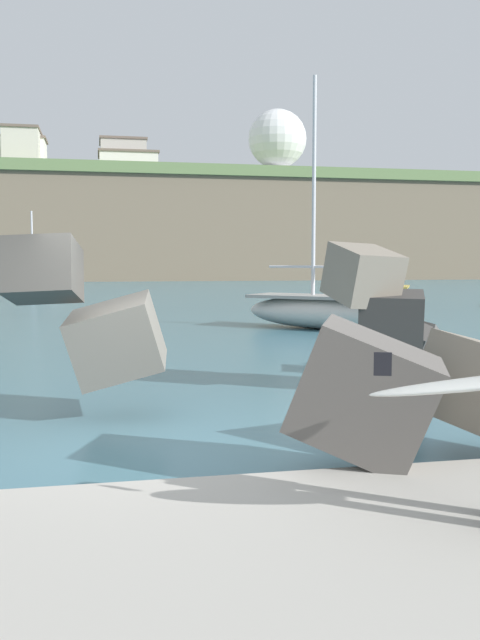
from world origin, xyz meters
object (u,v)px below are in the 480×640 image
(station_building_west, at_px, (16,158))
(station_building_east, at_px, (123,164))
(station_building_annex, at_px, (128,169))
(boat_mid_centre, at_px, (393,287))
(radar_dome, at_px, (277,145))
(boat_near_right, at_px, (324,310))
(station_building_central, at_px, (23,153))
(boat_near_left, at_px, (36,287))

(station_building_west, relative_size, station_building_east, 1.07)
(station_building_east, relative_size, station_building_annex, 0.88)
(station_building_annex, bearing_deg, boat_mid_centre, -77.92)
(station_building_east, bearing_deg, radar_dome, -10.56)
(boat_near_right, relative_size, station_building_central, 1.01)
(boat_near_right, relative_size, station_building_east, 1.12)
(station_building_central, bearing_deg, station_building_annex, 26.99)
(boat_mid_centre, height_order, station_building_east, station_building_east)
(boat_near_right, height_order, boat_mid_centre, boat_near_right)
(station_building_central, xyz_separation_m, station_building_annex, (12.93, 6.59, -0.69))
(station_building_west, bearing_deg, boat_mid_centre, -63.81)
(boat_near_right, bearing_deg, station_building_annex, 92.12)
(radar_dome, relative_size, station_building_annex, 1.36)
(station_building_central, distance_m, station_building_annex, 14.53)
(station_building_east, height_order, station_building_annex, station_building_east)
(boat_mid_centre, xyz_separation_m, station_building_east, (-12.95, 62.22, 15.22))
(boat_near_left, distance_m, station_building_central, 44.57)
(boat_near_left, distance_m, station_building_west, 46.63)
(station_building_east, bearing_deg, station_building_central, -139.40)
(station_building_east, bearing_deg, boat_mid_centre, -78.24)
(boat_near_right, relative_size, radar_dome, 0.72)
(station_building_annex, bearing_deg, boat_near_left, -99.61)
(boat_near_left, distance_m, radar_dome, 59.27)
(station_building_west, bearing_deg, boat_near_right, -76.57)
(boat_near_left, distance_m, boat_mid_centre, 22.86)
(station_building_central, distance_m, station_building_east, 16.38)
(radar_dome, distance_m, station_building_central, 34.59)
(radar_dome, height_order, station_building_west, radar_dome)
(boat_near_left, xyz_separation_m, station_building_central, (-4.75, 41.73, 14.92))
(boat_mid_centre, height_order, radar_dome, radar_dome)
(boat_near_left, relative_size, station_building_east, 0.77)
(boat_near_left, relative_size, radar_dome, 0.50)
(boat_near_left, relative_size, station_building_west, 0.72)
(radar_dome, bearing_deg, station_building_east, 169.44)
(radar_dome, distance_m, station_building_east, 21.90)
(boat_near_right, bearing_deg, station_building_central, 103.00)
(boat_near_left, xyz_separation_m, station_building_annex, (8.18, 48.32, 14.23))
(boat_mid_centre, bearing_deg, station_building_annex, 102.08)
(station_building_west, distance_m, station_building_annex, 14.67)
(station_building_central, bearing_deg, station_building_west, 115.92)
(station_building_west, xyz_separation_m, station_building_east, (13.48, 8.49, 0.80))
(boat_mid_centre, relative_size, station_building_annex, 0.60)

